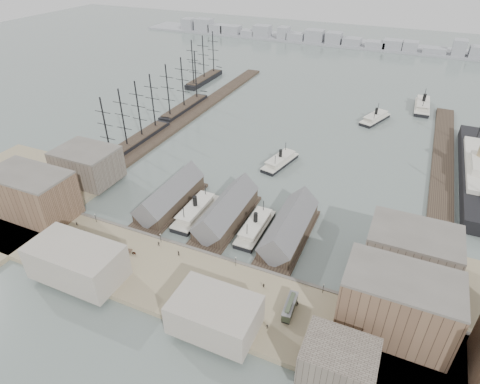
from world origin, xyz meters
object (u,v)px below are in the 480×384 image
at_px(ocean_steamer, 477,170).
at_px(horse_cart_left, 81,232).
at_px(ferry_docked_west, 196,211).
at_px(horse_cart_center, 132,252).
at_px(horse_cart_right, 209,297).
at_px(tram, 290,307).

relative_size(ocean_steamer, horse_cart_left, 20.95).
xyz_separation_m(ferry_docked_west, ocean_steamer, (105.00, 80.17, 1.91)).
bearing_deg(ferry_docked_west, ocean_steamer, 37.36).
height_order(horse_cart_center, horse_cart_right, horse_cart_right).
bearing_deg(tram, horse_cart_left, 174.46).
xyz_separation_m(ocean_steamer, horse_cart_right, (-78.36, -119.01, -1.39)).
bearing_deg(horse_cart_left, ocean_steamer, -51.00).
relative_size(ferry_docked_west, horse_cart_right, 5.91).
relative_size(ocean_steamer, horse_cart_right, 21.10).
height_order(ocean_steamer, horse_cart_right, ocean_steamer).
height_order(tram, horse_cart_right, tram).
bearing_deg(ocean_steamer, horse_cart_left, -141.24).
bearing_deg(ocean_steamer, tram, -115.53).
height_order(tram, horse_cart_left, tram).
bearing_deg(tram, horse_cart_right, -170.38).
relative_size(horse_cart_left, horse_cart_center, 0.96).
bearing_deg(ferry_docked_west, tram, -33.24).
height_order(ocean_steamer, horse_cart_center, ocean_steamer).
height_order(ocean_steamer, tram, ocean_steamer).
bearing_deg(horse_cart_center, ocean_steamer, -51.77).
xyz_separation_m(ferry_docked_west, tram, (50.80, -33.30, 1.60)).
bearing_deg(ferry_docked_west, horse_cart_right, -55.55).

